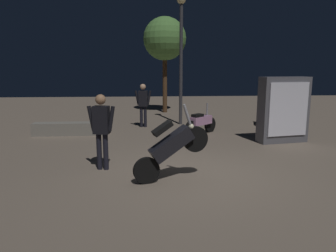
{
  "coord_description": "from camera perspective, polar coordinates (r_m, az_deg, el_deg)",
  "views": [
    {
      "loc": [
        -1.11,
        -6.72,
        2.37
      ],
      "look_at": [
        -0.58,
        0.69,
        1.0
      ],
      "focal_mm": 33.71,
      "sensor_mm": 36.0,
      "label": 1
    }
  ],
  "objects": [
    {
      "name": "kiosk_billboard",
      "position": [
        10.75,
        20.16,
        2.76
      ],
      "size": [
        1.66,
        0.79,
        2.1
      ],
      "rotation": [
        0.0,
        0.0,
        3.31
      ],
      "color": "#595960",
      "rests_on": "ground_plane"
    },
    {
      "name": "tree_left_bg",
      "position": [
        17.12,
        -0.59,
        15.39
      ],
      "size": [
        2.25,
        2.25,
        5.01
      ],
      "color": "#4C331E",
      "rests_on": "ground_plane"
    },
    {
      "name": "planter_wall_low",
      "position": [
        11.84,
        -17.35,
        -0.48
      ],
      "size": [
        2.56,
        0.5,
        0.45
      ],
      "color": "gray",
      "rests_on": "ground_plane"
    },
    {
      "name": "motorcycle_white_parked_left",
      "position": [
        13.8,
        16.89,
        1.93
      ],
      "size": [
        0.6,
        1.61,
        1.11
      ],
      "rotation": [
        0.0,
        0.0,
        1.26
      ],
      "color": "black",
      "rests_on": "ground_plane"
    },
    {
      "name": "ground_plane",
      "position": [
        7.21,
        5.06,
        -8.77
      ],
      "size": [
        40.0,
        40.0,
        0.0
      ],
      "primitive_type": "plane",
      "color": "#756656"
    },
    {
      "name": "person_bystander_far",
      "position": [
        12.76,
        -4.52,
        4.46
      ],
      "size": [
        0.67,
        0.28,
        1.75
      ],
      "rotation": [
        0.0,
        0.0,
        1.46
      ],
      "color": "black",
      "rests_on": "ground_plane"
    },
    {
      "name": "person_rider_beside",
      "position": [
        7.46,
        -11.94,
        0.2
      ],
      "size": [
        0.67,
        0.31,
        1.78
      ],
      "rotation": [
        0.0,
        0.0,
        4.5
      ],
      "color": "black",
      "rests_on": "ground_plane"
    },
    {
      "name": "motorcycle_pink_parked_right",
      "position": [
        11.45,
        5.96,
        0.66
      ],
      "size": [
        1.31,
        1.17,
        1.11
      ],
      "rotation": [
        0.0,
        0.0,
        0.72
      ],
      "color": "black",
      "rests_on": "ground_plane"
    },
    {
      "name": "streetlamp_near",
      "position": [
        13.37,
        2.39,
        14.48
      ],
      "size": [
        0.36,
        0.36,
        5.25
      ],
      "color": "#38383D",
      "rests_on": "ground_plane"
    },
    {
      "name": "motorcycle_black_foreground",
      "position": [
        6.64,
        0.57,
        -3.73
      ],
      "size": [
        1.63,
        0.55,
        1.63
      ],
      "rotation": [
        0.0,
        0.0,
        0.27
      ],
      "color": "black",
      "rests_on": "ground_plane"
    }
  ]
}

